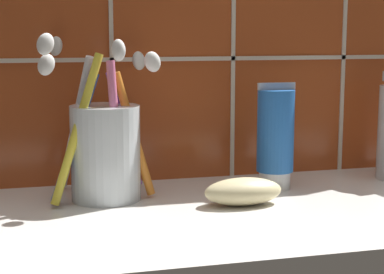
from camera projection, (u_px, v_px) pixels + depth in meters
sink_counter at (261, 216)px, 66.28cm from camera, size 59.13×30.00×2.00cm
tile_wall_backsplash at (220, 15)px, 77.49cm from camera, size 69.13×1.72×43.73cm
toothbrush_cup at (104, 146)px, 68.09cm from camera, size 13.45×10.97×17.92cm
toothpaste_tube at (275, 137)px, 72.83cm from camera, size 4.41×4.20×12.17cm
soap_bar at (243, 191)px, 66.48cm from camera, size 8.30×4.11×2.85cm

